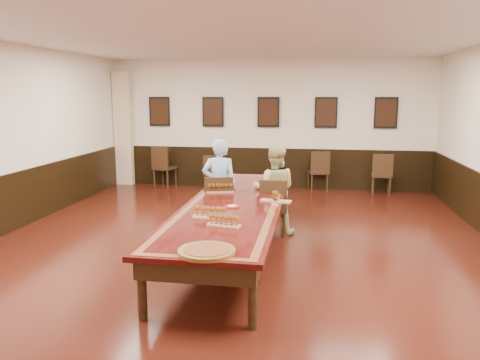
% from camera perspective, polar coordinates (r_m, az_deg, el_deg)
% --- Properties ---
extents(floor, '(8.00, 10.00, 0.02)m').
position_cam_1_polar(floor, '(7.16, -0.64, -8.70)').
color(floor, black).
rests_on(floor, ground).
extents(ceiling, '(8.00, 10.00, 0.02)m').
position_cam_1_polar(ceiling, '(6.82, -0.70, 17.80)').
color(ceiling, white).
rests_on(ceiling, floor).
extents(wall_back, '(8.00, 0.02, 3.20)m').
position_cam_1_polar(wall_back, '(11.75, 3.50, 6.82)').
color(wall_back, '#F3E5CC').
rests_on(wall_back, floor).
extents(wall_front, '(8.00, 0.02, 3.20)m').
position_cam_1_polar(wall_front, '(2.14, -24.44, -10.61)').
color(wall_front, '#F3E5CC').
rests_on(wall_front, floor).
extents(chair_man, '(0.55, 0.59, 1.00)m').
position_cam_1_polar(chair_man, '(7.91, -2.53, -2.98)').
color(chair_man, black).
rests_on(chair_man, floor).
extents(chair_woman, '(0.46, 0.50, 0.96)m').
position_cam_1_polar(chair_woman, '(7.87, 4.14, -3.23)').
color(chair_woman, black).
rests_on(chair_woman, floor).
extents(spare_chair_a, '(0.60, 0.63, 1.03)m').
position_cam_1_polar(spare_chair_a, '(12.09, -9.15, 1.64)').
color(spare_chair_a, black).
rests_on(spare_chair_a, floor).
extents(spare_chair_b, '(0.44, 0.48, 0.86)m').
position_cam_1_polar(spare_chair_b, '(11.67, -3.39, 1.01)').
color(spare_chair_b, black).
rests_on(spare_chair_b, floor).
extents(spare_chair_c, '(0.56, 0.59, 0.98)m').
position_cam_1_polar(spare_chair_c, '(11.59, 9.50, 1.14)').
color(spare_chair_c, black).
rests_on(spare_chair_c, floor).
extents(spare_chair_d, '(0.49, 0.53, 0.98)m').
position_cam_1_polar(spare_chair_d, '(11.49, 16.87, 0.73)').
color(spare_chair_d, black).
rests_on(spare_chair_d, floor).
extents(person_man, '(0.64, 0.48, 1.60)m').
position_cam_1_polar(person_man, '(7.95, -2.52, -0.70)').
color(person_man, '#5498D2').
rests_on(person_man, floor).
extents(person_woman, '(0.76, 0.60, 1.50)m').
position_cam_1_polar(person_woman, '(7.91, 4.21, -1.15)').
color(person_woman, '#D0CA82').
rests_on(person_woman, floor).
extents(pink_phone, '(0.14, 0.16, 0.01)m').
position_cam_1_polar(pink_phone, '(6.80, 4.24, -3.03)').
color(pink_phone, '#D7479B').
rests_on(pink_phone, conference_table).
extents(curtain, '(0.45, 0.18, 2.90)m').
position_cam_1_polar(curtain, '(12.51, -14.05, 6.06)').
color(curtain, beige).
rests_on(curtain, floor).
extents(wainscoting, '(8.00, 10.00, 1.00)m').
position_cam_1_polar(wainscoting, '(7.00, -0.65, -4.76)').
color(wainscoting, black).
rests_on(wainscoting, floor).
extents(conference_table, '(1.40, 5.00, 0.76)m').
position_cam_1_polar(conference_table, '(6.98, -0.65, -3.88)').
color(conference_table, black).
rests_on(conference_table, floor).
extents(posters, '(6.14, 0.04, 0.74)m').
position_cam_1_polar(posters, '(11.66, 3.48, 8.27)').
color(posters, black).
rests_on(posters, wall_back).
extents(flight_a, '(0.46, 0.23, 0.17)m').
position_cam_1_polar(flight_a, '(7.61, -2.43, -1.01)').
color(flight_a, '#AB8047').
rests_on(flight_a, conference_table).
extents(flight_b, '(0.48, 0.22, 0.17)m').
position_cam_1_polar(flight_b, '(6.98, 4.37, -2.06)').
color(flight_b, '#AB8047').
rests_on(flight_b, conference_table).
extents(flight_c, '(0.45, 0.15, 0.17)m').
position_cam_1_polar(flight_c, '(6.06, -3.63, -3.98)').
color(flight_c, '#AB8047').
rests_on(flight_c, conference_table).
extents(flight_d, '(0.43, 0.21, 0.16)m').
position_cam_1_polar(flight_d, '(5.69, -1.99, -4.99)').
color(flight_d, '#AB8047').
rests_on(flight_d, conference_table).
extents(red_plate_grp, '(0.22, 0.22, 0.03)m').
position_cam_1_polar(red_plate_grp, '(6.65, -0.97, -3.26)').
color(red_plate_grp, '#B6130C').
rests_on(red_plate_grp, conference_table).
extents(carved_platter, '(0.63, 0.63, 0.05)m').
position_cam_1_polar(carved_platter, '(4.79, -4.08, -8.63)').
color(carved_platter, brown).
rests_on(carved_platter, conference_table).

